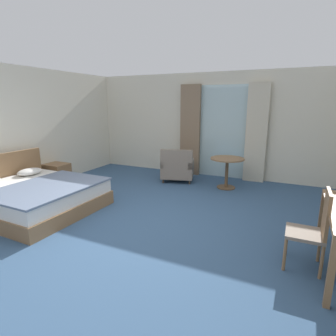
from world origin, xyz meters
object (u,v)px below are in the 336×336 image
Objects in this scene: armchair_by_window at (177,168)px; bed at (34,196)px; desk_chair at (314,227)px; round_cafe_table at (227,166)px; nightstand at (57,174)px.

bed is at bearing -119.78° from armchair_by_window.
bed is 2.26× the size of armchair_by_window.
desk_chair is 3.90m from armchair_by_window.
desk_chair reaches higher than bed.
bed is 2.79× the size of round_cafe_table.
nightstand is 0.55× the size of armchair_by_window.
desk_chair reaches higher than nightstand.
desk_chair is at bearing 1.41° from bed.
nightstand is 5.41m from desk_chair.
armchair_by_window is at bearing 60.22° from bed.
desk_chair is 1.28× the size of round_cafe_table.
nightstand is 0.53× the size of desk_chair.
armchair_by_window is at bearing 178.17° from round_cafe_table.
round_cafe_table is (1.22, -0.04, 0.19)m from armchair_by_window.
desk_chair is 3.09m from round_cafe_table.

